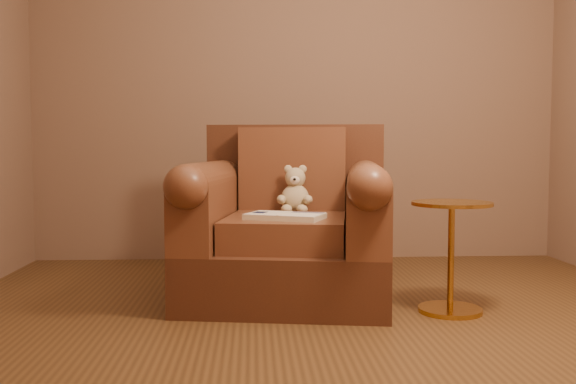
{
  "coord_description": "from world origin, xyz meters",
  "views": [
    {
      "loc": [
        -0.35,
        -2.94,
        0.86
      ],
      "look_at": [
        -0.15,
        0.61,
        0.61
      ],
      "focal_mm": 40.0,
      "sensor_mm": 36.0,
      "label": 1
    }
  ],
  "objects": [
    {
      "name": "armchair",
      "position": [
        -0.14,
        0.71,
        0.39
      ],
      "size": [
        1.26,
        1.22,
        1.0
      ],
      "rotation": [
        0.0,
        0.0,
        -0.15
      ],
      "color": "#4C2919",
      "rests_on": "floor"
    },
    {
      "name": "floor",
      "position": [
        0.0,
        0.0,
        0.0
      ],
      "size": [
        4.0,
        4.0,
        0.0
      ],
      "primitive_type": "plane",
      "color": "brown",
      "rests_on": "ground"
    },
    {
      "name": "side_table",
      "position": [
        0.68,
        0.31,
        0.31
      ],
      "size": [
        0.41,
        0.41,
        0.58
      ],
      "color": "#C08C34",
      "rests_on": "floor"
    },
    {
      "name": "teddy_bear",
      "position": [
        -0.1,
        0.8,
        0.59
      ],
      "size": [
        0.21,
        0.23,
        0.28
      ],
      "rotation": [
        0.0,
        0.0,
        -0.12
      ],
      "color": "tan",
      "rests_on": "armchair"
    },
    {
      "name": "guidebook",
      "position": [
        -0.17,
        0.45,
        0.49
      ],
      "size": [
        0.46,
        0.37,
        0.03
      ],
      "rotation": [
        0.0,
        0.0,
        -0.4
      ],
      "color": "beige",
      "rests_on": "armchair"
    }
  ]
}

